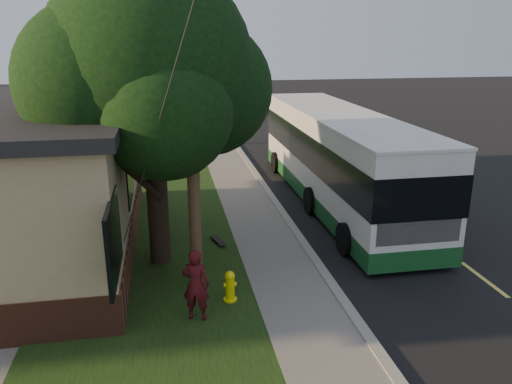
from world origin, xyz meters
TOP-DOWN VIEW (x-y plane):
  - ground at (0.00, 0.00)m, footprint 120.00×120.00m
  - road at (4.00, 10.00)m, footprint 8.00×80.00m
  - curb at (0.00, 10.00)m, footprint 0.25×80.00m
  - sidewalk at (-1.00, 10.00)m, footprint 2.00×80.00m
  - grass_verge at (-4.50, 10.00)m, footprint 5.00×80.00m
  - fire_hydrant at (-2.60, 0.00)m, footprint 0.32×0.32m
  - utility_pole at (-3.31, 0.99)m, footprint 2.86×3.21m
  - leafy_tree at (-4.17, 2.65)m, footprint 6.30×6.00m
  - bare_tree_near at (-3.50, 18.00)m, footprint 1.38×1.21m
  - bare_tree_far at (-3.00, 30.00)m, footprint 1.38×1.21m
  - traffic_signal at (0.50, 34.00)m, footprint 0.18×0.22m
  - transit_bus at (2.30, 6.65)m, footprint 2.89×12.52m
  - skateboarder at (-3.42, -0.66)m, footprint 0.69×0.56m
  - skateboard_main at (-2.50, 3.45)m, footprint 0.44×0.87m
  - dumpster at (-8.06, 6.03)m, footprint 1.82×1.52m
  - distant_car at (2.96, 30.40)m, footprint 1.74×3.95m

SIDE VIEW (x-z plane):
  - ground at x=0.00m, z-range 0.00..0.00m
  - road at x=4.00m, z-range 0.00..0.01m
  - grass_verge at x=-4.50m, z-range 0.00..0.07m
  - sidewalk at x=-1.00m, z-range 0.00..0.08m
  - curb at x=0.00m, z-range 0.00..0.12m
  - skateboard_main at x=-2.50m, z-range 0.09..0.17m
  - fire_hydrant at x=-2.60m, z-range 0.06..0.80m
  - distant_car at x=2.96m, z-range 0.00..1.32m
  - dumpster at x=-8.06m, z-range 0.04..1.51m
  - skateboarder at x=-3.42m, z-range 0.07..1.71m
  - transit_bus at x=2.30m, z-range 0.11..3.50m
  - bare_tree_far at x=-3.00m, z-range -0.01..4.02m
  - bare_tree_near at x=-3.50m, z-range 0.00..4.30m
  - traffic_signal at x=0.50m, z-range 0.41..5.91m
  - utility_pole at x=-3.31m, z-range 0.10..9.17m
  - leafy_tree at x=-4.17m, z-range 1.27..9.07m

